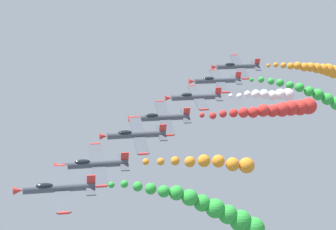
{
  "coord_description": "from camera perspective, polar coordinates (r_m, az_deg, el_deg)",
  "views": [
    {
      "loc": [
        -102.38,
        21.05,
        121.36
      ],
      "look_at": [
        0.0,
        0.0,
        98.11
      ],
      "focal_mm": 68.4,
      "sensor_mm": 36.0,
      "label": 1
    }
  ],
  "objects": [
    {
      "name": "smoke_trail_left_inner",
      "position": [
        93.49,
        4.65,
        -4.29
      ],
      "size": [
        2.35,
        16.64,
        3.13
      ],
      "color": "orange"
    },
    {
      "name": "airplane_lead",
      "position": [
        83.2,
        -9.83,
        -6.41
      ],
      "size": [
        9.01,
        10.35,
        3.9
      ],
      "rotation": [
        0.0,
        -0.38,
        0.0
      ],
      "color": "#474C56"
    },
    {
      "name": "smoke_trail_trailing",
      "position": [
        132.86,
        14.29,
        1.12
      ],
      "size": [
        4.19,
        23.66,
        9.61
      ],
      "color": "green"
    },
    {
      "name": "airplane_trailing",
      "position": [
        124.71,
        4.35,
        3.1
      ],
      "size": [
        9.16,
        10.35,
        3.51
      ],
      "rotation": [
        0.0,
        -0.33,
        0.0
      ],
      "color": "#474C56"
    },
    {
      "name": "airplane_right_inner",
      "position": [
        98.94,
        -2.94,
        -1.75
      ],
      "size": [
        8.88,
        10.35,
        4.21
      ],
      "rotation": [
        0.0,
        -0.42,
        0.0
      ],
      "color": "#474C56"
    },
    {
      "name": "smoke_trail_left_outer",
      "position": [
        114.54,
        10.21,
        0.54
      ],
      "size": [
        5.38,
        22.55,
        3.05
      ],
      "color": "red"
    },
    {
      "name": "smoke_trail_lead",
      "position": [
        86.66,
        4.65,
        -8.66
      ],
      "size": [
        4.09,
        20.88,
        8.93
      ],
      "color": "green"
    },
    {
      "name": "airplane_left_outer",
      "position": [
        106.41,
        -0.61,
        -0.21
      ],
      "size": [
        8.81,
        10.35,
        4.37
      ],
      "rotation": [
        0.0,
        -0.44,
        0.0
      ],
      "color": "#474C56"
    },
    {
      "name": "airplane_right_outer",
      "position": [
        115.88,
        2.42,
        1.63
      ],
      "size": [
        9.25,
        10.35,
        3.37
      ],
      "rotation": [
        0.0,
        -0.3,
        0.0
      ],
      "color": "#474C56"
    },
    {
      "name": "airplane_high_slot",
      "position": [
        134.68,
        6.17,
        4.35
      ],
      "size": [
        8.86,
        10.35,
        4.27
      ],
      "rotation": [
        0.0,
        -0.43,
        0.0
      ],
      "color": "#474C56"
    },
    {
      "name": "airplane_left_inner",
      "position": [
        89.97,
        -6.61,
        -4.35
      ],
      "size": [
        8.94,
        10.35,
        4.06
      ],
      "rotation": [
        0.0,
        -0.4,
        0.0
      ],
      "color": "#474C56"
    },
    {
      "name": "smoke_trail_high_slot",
      "position": [
        146.55,
        13.75,
        3.93
      ],
      "size": [
        8.11,
        21.22,
        5.01
      ],
      "color": "orange"
    },
    {
      "name": "smoke_trail_right_outer",
      "position": [
        120.84,
        9.39,
        1.8
      ],
      "size": [
        2.48,
        12.96,
        2.47
      ],
      "color": "white"
    }
  ]
}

